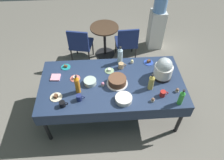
{
  "coord_description": "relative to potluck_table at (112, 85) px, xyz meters",
  "views": [
    {
      "loc": [
        -0.14,
        -2.09,
        3.02
      ],
      "look_at": [
        0.0,
        0.0,
        0.8
      ],
      "focal_mm": 32.42,
      "sensor_mm": 36.0,
      "label": 1
    }
  ],
  "objects": [
    {
      "name": "ground",
      "position": [
        0.0,
        0.0,
        -0.69
      ],
      "size": [
        9.0,
        9.0,
        0.0
      ],
      "primitive_type": "plane",
      "color": "slate"
    },
    {
      "name": "potluck_table",
      "position": [
        0.0,
        0.0,
        0.0
      ],
      "size": [
        2.2,
        1.1,
        0.75
      ],
      "color": "navy",
      "rests_on": "ground"
    },
    {
      "name": "frosted_layer_cake",
      "position": [
        0.08,
        -0.03,
        0.12
      ],
      "size": [
        0.32,
        0.32,
        0.12
      ],
      "color": "silver",
      "rests_on": "potluck_table"
    },
    {
      "name": "slow_cooker",
      "position": [
        0.78,
        0.07,
        0.23
      ],
      "size": [
        0.29,
        0.29,
        0.36
      ],
      "color": "black",
      "rests_on": "potluck_table"
    },
    {
      "name": "glass_salad_bowl",
      "position": [
        -0.33,
        -0.0,
        0.1
      ],
      "size": [
        0.19,
        0.19,
        0.07
      ],
      "primitive_type": "cylinder",
      "color": "#B2C6BC",
      "rests_on": "potluck_table"
    },
    {
      "name": "ceramic_snack_bowl",
      "position": [
        0.14,
        -0.36,
        0.1
      ],
      "size": [
        0.24,
        0.24,
        0.07
      ],
      "primitive_type": "cylinder",
      "color": "silver",
      "rests_on": "potluck_table"
    },
    {
      "name": "dessert_plate_sage",
      "position": [
        -0.02,
        0.25,
        0.07
      ],
      "size": [
        0.15,
        0.15,
        0.05
      ],
      "color": "#8CA87F",
      "rests_on": "potluck_table"
    },
    {
      "name": "dessert_plate_coral",
      "position": [
        -0.57,
        0.11,
        0.07
      ],
      "size": [
        0.16,
        0.16,
        0.05
      ],
      "color": "#E07266",
      "rests_on": "potluck_table"
    },
    {
      "name": "dessert_plate_cream",
      "position": [
        -0.82,
        -0.24,
        0.07
      ],
      "size": [
        0.17,
        0.17,
        0.05
      ],
      "color": "beige",
      "rests_on": "potluck_table"
    },
    {
      "name": "dessert_plate_teal",
      "position": [
        -0.73,
        0.39,
        0.07
      ],
      "size": [
        0.15,
        0.15,
        0.04
      ],
      "color": "teal",
      "rests_on": "potluck_table"
    },
    {
      "name": "dessert_plate_cobalt",
      "position": [
        0.64,
        0.4,
        0.08
      ],
      "size": [
        0.16,
        0.16,
        0.06
      ],
      "color": "#2D4CB2",
      "rests_on": "potluck_table"
    },
    {
      "name": "cupcake_berry",
      "position": [
        -0.14,
        -0.06,
        0.09
      ],
      "size": [
        0.05,
        0.05,
        0.07
      ],
      "color": "beige",
      "rests_on": "potluck_table"
    },
    {
      "name": "cupcake_rose",
      "position": [
        0.54,
        -0.4,
        0.09
      ],
      "size": [
        0.05,
        0.05,
        0.07
      ],
      "color": "beige",
      "rests_on": "potluck_table"
    },
    {
      "name": "cupcake_mint",
      "position": [
        0.36,
        0.42,
        0.09
      ],
      "size": [
        0.05,
        0.05,
        0.07
      ],
      "color": "beige",
      "rests_on": "potluck_table"
    },
    {
      "name": "cupcake_vanilla",
      "position": [
        0.94,
        -0.25,
        0.09
      ],
      "size": [
        0.05,
        0.05,
        0.07
      ],
      "color": "beige",
      "rests_on": "potluck_table"
    },
    {
      "name": "soda_bottle_orange_juice",
      "position": [
        -0.5,
        -0.15,
        0.21
      ],
      "size": [
        0.07,
        0.07,
        0.33
      ],
      "color": "orange",
      "rests_on": "potluck_table"
    },
    {
      "name": "soda_bottle_ginger_ale",
      "position": [
        0.56,
        -0.16,
        0.19
      ],
      "size": [
        0.08,
        0.08,
        0.28
      ],
      "color": "gold",
      "rests_on": "potluck_table"
    },
    {
      "name": "soda_bottle_lime_soda",
      "position": [
        0.9,
        -0.46,
        0.19
      ],
      "size": [
        0.07,
        0.07,
        0.28
      ],
      "color": "green",
      "rests_on": "potluck_table"
    },
    {
      "name": "soda_bottle_water",
      "position": [
        0.16,
        0.44,
        0.21
      ],
      "size": [
        0.08,
        0.08,
        0.33
      ],
      "color": "silver",
      "rests_on": "potluck_table"
    },
    {
      "name": "coffee_mug_navy",
      "position": [
        -0.48,
        -0.3,
        0.11
      ],
      "size": [
        0.12,
        0.08,
        0.1
      ],
      "color": "navy",
      "rests_on": "potluck_table"
    },
    {
      "name": "coffee_mug_black",
      "position": [
        -0.7,
        -0.4,
        0.1
      ],
      "size": [
        0.12,
        0.08,
        0.08
      ],
      "color": "black",
      "rests_on": "potluck_table"
    },
    {
      "name": "coffee_mug_red",
      "position": [
        0.71,
        -0.31,
        0.11
      ],
      "size": [
        0.12,
        0.08,
        0.09
      ],
      "color": "#B2231E",
      "rests_on": "potluck_table"
    },
    {
      "name": "coffee_mug_tan",
      "position": [
        0.17,
        0.31,
        0.11
      ],
      "size": [
        0.13,
        0.09,
        0.1
      ],
      "color": "tan",
      "rests_on": "potluck_table"
    },
    {
      "name": "paper_napkin_stack",
      "position": [
        -0.87,
        0.15,
        0.07
      ],
      "size": [
        0.15,
        0.15,
        0.02
      ],
      "primitive_type": "cube",
      "rotation": [
        0.0,
        0.0,
        -0.08
      ],
      "color": "pink",
      "rests_on": "potluck_table"
    },
    {
      "name": "maroon_chair_left",
      "position": [
        -0.56,
        1.38,
        -0.2
      ],
      "size": [
        0.52,
        0.52,
        0.85
      ],
      "color": "navy",
      "rests_on": "ground"
    },
    {
      "name": "maroon_chair_right",
      "position": [
        0.4,
        1.38,
        -0.2
      ],
      "size": [
        0.46,
        0.46,
        0.85
      ],
      "color": "navy",
      "rests_on": "ground"
    },
    {
      "name": "round_cafe_table",
      "position": [
        -0.05,
        1.6,
        -0.19
      ],
      "size": [
        0.6,
        0.6,
        0.72
      ],
      "color": "#473323",
      "rests_on": "ground"
    },
    {
      "name": "water_cooler",
      "position": [
        1.13,
        1.84,
        -0.1
      ],
      "size": [
        0.32,
        0.32,
        1.24
      ],
      "color": "silver",
      "rests_on": "ground"
    }
  ]
}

